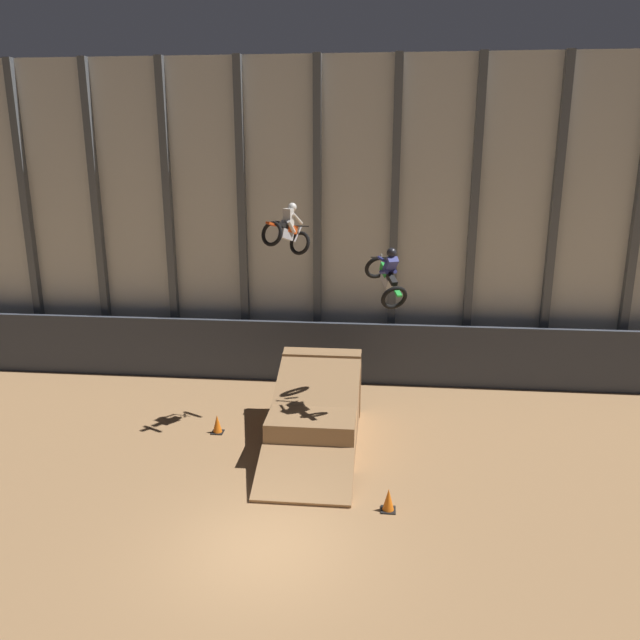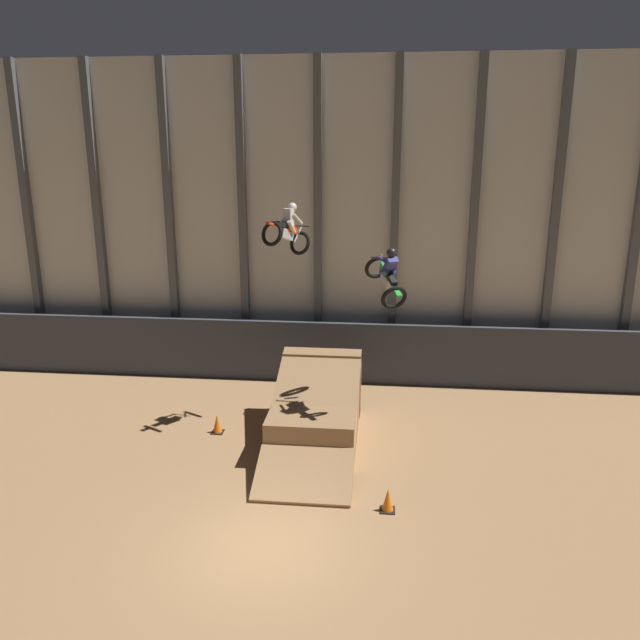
# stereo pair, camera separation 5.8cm
# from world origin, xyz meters

# --- Properties ---
(ground_plane) EXTENTS (60.00, 60.00, 0.00)m
(ground_plane) POSITION_xyz_m (0.00, 0.00, 0.00)
(ground_plane) COLOR #9E754C
(arena_back_wall) EXTENTS (32.00, 0.40, 11.52)m
(arena_back_wall) POSITION_xyz_m (0.00, 11.13, 5.76)
(arena_back_wall) COLOR beige
(arena_back_wall) RESTS_ON ground_plane
(lower_barrier) EXTENTS (31.36, 0.20, 2.28)m
(lower_barrier) POSITION_xyz_m (0.00, 10.16, 1.14)
(lower_barrier) COLOR #383D47
(lower_barrier) RESTS_ON ground_plane
(dirt_ramp) EXTENTS (2.51, 5.82, 2.28)m
(dirt_ramp) POSITION_xyz_m (0.54, 5.61, 0.76)
(dirt_ramp) COLOR #966F48
(dirt_ramp) RESTS_ON ground_plane
(rider_bike_left_air) EXTENTS (1.44, 1.81, 1.63)m
(rider_bike_left_air) POSITION_xyz_m (-0.42, 6.56, 6.07)
(rider_bike_left_air) COLOR black
(rider_bike_right_air) EXTENTS (1.30, 1.88, 1.68)m
(rider_bike_right_air) POSITION_xyz_m (2.52, 5.01, 5.10)
(rider_bike_right_air) COLOR black
(traffic_cone_near_ramp) EXTENTS (0.36, 0.36, 0.58)m
(traffic_cone_near_ramp) POSITION_xyz_m (2.68, 1.75, 0.28)
(traffic_cone_near_ramp) COLOR black
(traffic_cone_near_ramp) RESTS_ON ground_plane
(traffic_cone_arena_edge) EXTENTS (0.36, 0.36, 0.58)m
(traffic_cone_arena_edge) POSITION_xyz_m (-2.50, 5.50, 0.28)
(traffic_cone_arena_edge) COLOR black
(traffic_cone_arena_edge) RESTS_ON ground_plane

